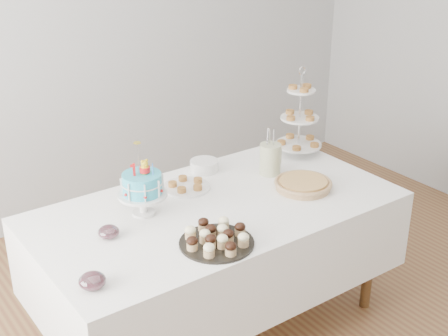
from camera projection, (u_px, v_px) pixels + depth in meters
walls at (254, 116)px, 2.80m from camera, size 5.04×4.04×2.70m
table at (216, 243)px, 3.35m from camera, size 1.92×1.02×0.77m
birthday_cake at (143, 196)px, 3.13m from camera, size 0.25×0.25×0.38m
cupcake_tray at (217, 237)px, 2.88m from camera, size 0.35×0.35×0.08m
pie at (303, 184)px, 3.43m from camera, size 0.32×0.32×0.05m
tiered_stand at (300, 118)px, 3.80m from camera, size 0.29×0.29×0.56m
plate_stack at (204, 166)px, 3.65m from camera, size 0.17×0.17×0.06m
pastry_plate at (187, 185)px, 3.44m from camera, size 0.26×0.26×0.04m
jam_bowl_a at (92, 281)px, 2.57m from camera, size 0.11×0.11×0.07m
jam_bowl_b at (109, 232)px, 2.95m from camera, size 0.10×0.10×0.06m
utensil_pitcher at (270, 158)px, 3.58m from camera, size 0.13×0.12×0.28m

